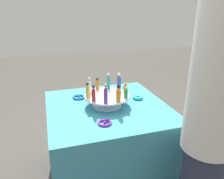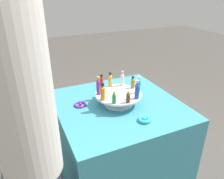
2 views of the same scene
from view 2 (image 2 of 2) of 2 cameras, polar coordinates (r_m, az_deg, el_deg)
name	(u,v)px [view 2 (image 2 of 2)]	position (r m, az deg, el deg)	size (l,w,h in m)	color
ground_plane	(117,173)	(2.15, 1.40, -21.01)	(12.00, 12.00, 0.00)	#4C4742
party_table	(118,141)	(1.90, 1.52, -13.41)	(0.93, 0.93, 0.73)	teal
display_stand	(118,97)	(1.66, 1.69, -2.04)	(0.35, 0.35, 0.09)	silver
bottle_teal	(139,86)	(1.64, 6.96, 1.04)	(0.03, 0.03, 0.13)	teal
bottle_amber	(133,83)	(1.73, 5.43, 1.77)	(0.03, 0.03, 0.10)	#AD6B19
bottle_clear	(122,79)	(1.76, 2.72, 2.77)	(0.03, 0.03, 0.12)	silver
bottle_gold	(111,80)	(1.75, -0.31, 2.57)	(0.03, 0.03, 0.12)	gold
bottle_red	(102,83)	(1.70, -2.71, 1.84)	(0.03, 0.03, 0.12)	#B21E23
bottle_purple	(98,86)	(1.61, -3.61, 0.83)	(0.03, 0.03, 0.14)	#702D93
bottle_orange	(103,92)	(1.53, -2.43, -0.76)	(0.03, 0.03, 0.13)	orange
bottle_green	(114,98)	(1.50, 0.56, -2.21)	(0.03, 0.03, 0.09)	#288438
bottle_brown	(128,98)	(1.51, 4.09, -2.11)	(0.03, 0.03, 0.09)	brown
bottle_blue	(137,90)	(1.56, 6.56, -0.19)	(0.03, 0.03, 0.14)	#234CAD
ribbon_bow_teal	(144,119)	(1.50, 8.45, -7.75)	(0.09, 0.09, 0.03)	#2DB7CC
ribbon_bow_blue	(131,88)	(1.93, 5.08, 0.43)	(0.11, 0.11, 0.03)	blue
ribbon_bow_purple	(80,105)	(1.68, -8.28, -3.90)	(0.09, 0.09, 0.02)	purple
person_figure	(30,146)	(1.16, -20.62, -13.59)	(0.29, 0.29, 1.71)	#282D42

